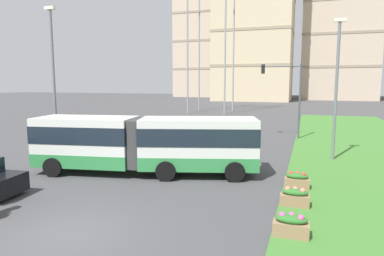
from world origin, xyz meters
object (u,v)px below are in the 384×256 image
(streetlight_left, at_px, (54,76))
(apartment_tower_westcentre, at_px, (255,0))
(articulated_bus, at_px, (145,143))
(apartment_tower_west, at_px, (199,30))
(flower_planter_0, at_px, (291,225))
(flower_planter_2, at_px, (297,180))
(traffic_light_far_right, at_px, (287,88))
(apartment_tower_centre, at_px, (340,23))
(car_grey_wagon, at_px, (166,125))
(flower_planter_1, at_px, (295,197))
(streetlight_median, at_px, (336,84))

(streetlight_left, distance_m, apartment_tower_westcentre, 79.31)
(articulated_bus, distance_m, apartment_tower_west, 106.79)
(flower_planter_0, height_order, apartment_tower_west, apartment_tower_west)
(articulated_bus, xyz_separation_m, apartment_tower_west, (-28.99, 100.58, 21.17))
(flower_planter_0, height_order, apartment_tower_westcentre, apartment_tower_westcentre)
(articulated_bus, xyz_separation_m, streetlight_left, (-7.49, 2.03, 3.58))
(flower_planter_2, distance_m, streetlight_left, 16.17)
(flower_planter_2, bearing_deg, flower_planter_0, -90.00)
(articulated_bus, relative_size, traffic_light_far_right, 1.87)
(traffic_light_far_right, relative_size, streetlight_left, 0.67)
(flower_planter_2, relative_size, streetlight_left, 0.11)
(apartment_tower_west, relative_size, apartment_tower_centre, 1.04)
(flower_planter_2, bearing_deg, articulated_bus, 178.09)
(car_grey_wagon, bearing_deg, flower_planter_1, -53.60)
(streetlight_median, relative_size, apartment_tower_centre, 0.20)
(flower_planter_2, relative_size, streetlight_median, 0.13)
(traffic_light_far_right, bearing_deg, apartment_tower_west, 112.28)
(apartment_tower_west, relative_size, apartment_tower_westcentre, 0.86)
(flower_planter_0, xyz_separation_m, traffic_light_far_right, (-1.48, 20.00, 3.93))
(apartment_tower_west, xyz_separation_m, apartment_tower_centre, (44.53, -6.51, -0.91))
(flower_planter_0, height_order, apartment_tower_centre, apartment_tower_centre)
(streetlight_median, height_order, apartment_tower_centre, apartment_tower_centre)
(articulated_bus, xyz_separation_m, apartment_tower_westcentre, (-6.59, 78.41, 24.91))
(articulated_bus, relative_size, flower_planter_0, 10.91)
(streetlight_median, bearing_deg, traffic_light_far_right, 113.12)
(flower_planter_1, relative_size, apartment_tower_centre, 0.03)
(articulated_bus, height_order, flower_planter_0, articulated_bus)
(articulated_bus, bearing_deg, streetlight_median, 34.08)
(streetlight_left, height_order, apartment_tower_centre, apartment_tower_centre)
(articulated_bus, relative_size, flower_planter_2, 10.91)
(flower_planter_2, xyz_separation_m, streetlight_median, (1.90, 6.81, 4.33))
(apartment_tower_westcentre, bearing_deg, streetlight_median, -77.24)
(apartment_tower_west, xyz_separation_m, apartment_tower_westcentre, (22.40, -22.17, 3.74))
(articulated_bus, bearing_deg, flower_planter_2, -1.91)
(flower_planter_2, bearing_deg, apartment_tower_west, 110.03)
(streetlight_median, bearing_deg, car_grey_wagon, 151.14)
(flower_planter_1, xyz_separation_m, apartment_tower_west, (-36.77, 103.30, 22.40))
(articulated_bus, distance_m, apartment_tower_centre, 97.47)
(car_grey_wagon, bearing_deg, traffic_light_far_right, -0.95)
(flower_planter_0, distance_m, streetlight_left, 17.70)
(flower_planter_2, bearing_deg, flower_planter_1, -90.00)
(car_grey_wagon, distance_m, traffic_light_far_right, 11.88)
(traffic_light_far_right, distance_m, streetlight_left, 18.58)
(car_grey_wagon, relative_size, traffic_light_far_right, 0.71)
(traffic_light_far_right, height_order, streetlight_left, streetlight_left)
(apartment_tower_centre, bearing_deg, articulated_bus, -99.38)
(flower_planter_2, bearing_deg, apartment_tower_centre, 85.30)
(flower_planter_1, distance_m, streetlight_left, 16.70)
(flower_planter_1, height_order, apartment_tower_westcentre, apartment_tower_westcentre)
(streetlight_left, relative_size, streetlight_median, 1.11)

